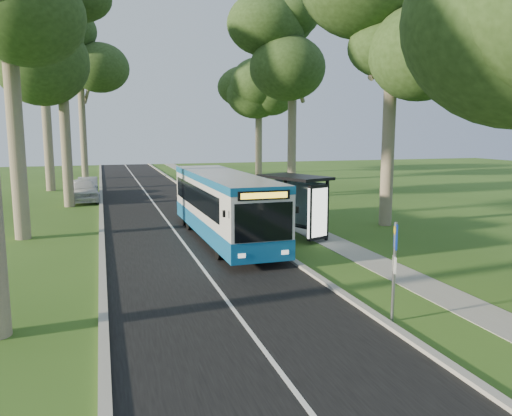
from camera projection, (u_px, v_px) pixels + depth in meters
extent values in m
plane|color=#2C5019|center=(296.00, 264.00, 18.81)|extent=(120.00, 120.00, 0.00)
cube|color=black|center=(168.00, 223.00, 27.22)|extent=(7.00, 100.00, 0.02)
cube|color=#9E9B93|center=(231.00, 219.00, 28.24)|extent=(0.25, 100.00, 0.12)
cube|color=#9E9B93|center=(101.00, 226.00, 26.19)|extent=(0.25, 100.00, 0.12)
cube|color=white|center=(168.00, 223.00, 27.22)|extent=(0.12, 100.00, 0.00)
cube|color=gray|center=(280.00, 217.00, 29.13)|extent=(1.50, 100.00, 0.02)
cube|color=silver|center=(223.00, 203.00, 22.90)|extent=(2.57, 11.48, 2.72)
cube|color=#105A96|center=(223.00, 224.00, 23.05)|extent=(2.60, 11.51, 0.76)
cube|color=#105A96|center=(223.00, 177.00, 22.71)|extent=(2.60, 11.51, 0.31)
cube|color=black|center=(261.00, 222.00, 17.46)|extent=(2.15, 0.08, 1.38)
cube|color=yellow|center=(262.00, 196.00, 17.28)|extent=(1.72, 0.05, 0.21)
cube|color=black|center=(261.00, 259.00, 17.73)|extent=(2.29, 0.16, 0.29)
cylinder|color=black|center=(218.00, 247.00, 19.44)|extent=(0.28, 1.00, 0.99)
cylinder|color=black|center=(270.00, 244.00, 20.07)|extent=(0.28, 1.00, 0.99)
cylinder|color=black|center=(188.00, 218.00, 25.92)|extent=(0.28, 1.00, 0.99)
cylinder|color=black|center=(228.00, 216.00, 26.55)|extent=(0.28, 1.00, 0.99)
cylinder|color=gray|center=(394.00, 272.00, 12.99)|extent=(0.09, 0.09, 2.67)
cube|color=#0D2A95|center=(396.00, 236.00, 12.84)|extent=(0.19, 0.36, 0.66)
cylinder|color=yellow|center=(395.00, 230.00, 12.81)|extent=(0.11, 0.22, 0.23)
cube|color=white|center=(394.00, 265.00, 12.96)|extent=(0.17, 0.31, 0.43)
cube|color=black|center=(321.00, 212.00, 22.24)|extent=(0.14, 0.14, 2.79)
cube|color=black|center=(297.00, 203.00, 24.94)|extent=(0.14, 0.14, 2.79)
cube|color=black|center=(295.00, 177.00, 23.17)|extent=(2.95, 3.84, 0.13)
cube|color=silver|center=(310.00, 205.00, 23.60)|extent=(1.07, 2.67, 2.23)
cube|color=black|center=(307.00, 213.00, 21.91)|extent=(1.16, 0.59, 2.46)
cube|color=white|center=(308.00, 214.00, 21.83)|extent=(0.89, 0.36, 2.18)
cube|color=black|center=(298.00, 225.00, 23.94)|extent=(1.12, 2.03, 0.07)
cylinder|color=black|center=(279.00, 218.00, 25.89)|extent=(0.56, 0.56, 1.01)
cylinder|color=black|center=(279.00, 208.00, 25.81)|extent=(0.61, 0.61, 0.06)
imported|color=silver|center=(83.00, 190.00, 35.50)|extent=(2.39, 5.00, 1.65)
imported|color=#95989C|center=(88.00, 186.00, 39.08)|extent=(1.52, 4.21, 1.38)
cylinder|color=#7A6B56|center=(14.00, 105.00, 22.35)|extent=(0.71, 0.71, 12.27)
cylinder|color=#7A6B56|center=(65.00, 126.00, 32.35)|extent=(0.66, 0.66, 10.65)
ellipsoid|color=#243B17|center=(60.00, 35.00, 31.49)|extent=(5.20, 5.20, 7.30)
cylinder|color=#7A6B56|center=(46.00, 110.00, 40.99)|extent=(0.74, 0.74, 13.39)
ellipsoid|color=#243B17|center=(40.00, 20.00, 39.90)|extent=(5.20, 5.20, 9.18)
cylinder|color=#7A6B56|center=(83.00, 126.00, 51.34)|extent=(0.68, 0.68, 11.03)
ellipsoid|color=#243B17|center=(80.00, 67.00, 50.45)|extent=(5.20, 5.20, 7.56)
cylinder|color=#7A6B56|center=(389.00, 124.00, 25.86)|extent=(0.66, 0.66, 10.63)
ellipsoid|color=#243B17|center=(393.00, 11.00, 25.00)|extent=(5.20, 5.20, 7.29)
cylinder|color=#7A6B56|center=(292.00, 131.00, 37.03)|extent=(0.64, 0.64, 9.92)
ellipsoid|color=#243B17|center=(293.00, 58.00, 36.23)|extent=(5.20, 5.20, 6.80)
cylinder|color=#7A6B56|center=(259.00, 128.00, 48.66)|extent=(0.66, 0.66, 10.58)
ellipsoid|color=#243B17|center=(259.00, 69.00, 47.80)|extent=(5.20, 5.20, 7.26)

